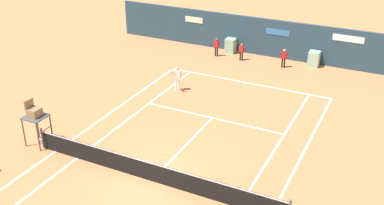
# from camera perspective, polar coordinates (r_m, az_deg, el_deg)

# --- Properties ---
(ground_plane) EXTENTS (80.00, 80.00, 0.01)m
(ground_plane) POSITION_cam_1_polar(r_m,az_deg,el_deg) (20.47, -4.24, -8.81)
(ground_plane) COLOR #C67042
(tennis_net) EXTENTS (12.10, 0.10, 1.07)m
(tennis_net) POSITION_cam_1_polar(r_m,az_deg,el_deg) (19.78, -5.13, -8.45)
(tennis_net) COLOR #4C4C51
(tennis_net) RESTS_ON ground_plane
(sponsor_back_wall) EXTENTS (25.00, 1.02, 2.73)m
(sponsor_back_wall) POSITION_cam_1_polar(r_m,az_deg,el_deg) (33.58, 10.04, 7.73)
(sponsor_back_wall) COLOR #233D4C
(sponsor_back_wall) RESTS_ON ground_plane
(umpire_chair) EXTENTS (1.00, 1.00, 2.34)m
(umpire_chair) POSITION_cam_1_polar(r_m,az_deg,el_deg) (23.01, -18.89, -1.55)
(umpire_chair) COLOR #47474C
(umpire_chair) RESTS_ON ground_plane
(player_on_baseline) EXTENTS (0.50, 0.79, 1.81)m
(player_on_baseline) POSITION_cam_1_polar(r_m,az_deg,el_deg) (27.69, -1.84, 3.26)
(player_on_baseline) COLOR white
(player_on_baseline) RESTS_ON ground_plane
(ball_kid_left_post) EXTENTS (0.44, 0.22, 1.33)m
(ball_kid_left_post) POSITION_cam_1_polar(r_m,az_deg,el_deg) (31.88, 11.32, 5.56)
(ball_kid_left_post) COLOR black
(ball_kid_left_post) RESTS_ON ground_plane
(ball_kid_right_post) EXTENTS (0.42, 0.18, 1.25)m
(ball_kid_right_post) POSITION_cam_1_polar(r_m,az_deg,el_deg) (32.74, 6.15, 6.40)
(ball_kid_right_post) COLOR black
(ball_kid_right_post) RESTS_ON ground_plane
(ball_kid_centre_post) EXTENTS (0.46, 0.19, 1.37)m
(ball_kid_centre_post) POSITION_cam_1_polar(r_m,az_deg,el_deg) (33.38, 3.06, 7.02)
(ball_kid_centre_post) COLOR black
(ball_kid_centre_post) RESTS_ON ground_plane
(tennis_ball_mid_court) EXTENTS (0.07, 0.07, 0.07)m
(tennis_ball_mid_court) POSITION_cam_1_polar(r_m,az_deg,el_deg) (27.25, -4.13, 0.72)
(tennis_ball_mid_court) COLOR #CCE033
(tennis_ball_mid_court) RESTS_ON ground_plane
(tennis_ball_by_sideline) EXTENTS (0.07, 0.07, 0.07)m
(tennis_ball_by_sideline) POSITION_cam_1_polar(r_m,az_deg,el_deg) (24.22, -1.14, -2.66)
(tennis_ball_by_sideline) COLOR #CCE033
(tennis_ball_by_sideline) RESTS_ON ground_plane
(tennis_ball_near_service_line) EXTENTS (0.07, 0.07, 0.07)m
(tennis_ball_near_service_line) POSITION_cam_1_polar(r_m,az_deg,el_deg) (21.73, -3.42, -6.40)
(tennis_ball_near_service_line) COLOR #CCE033
(tennis_ball_near_service_line) RESTS_ON ground_plane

